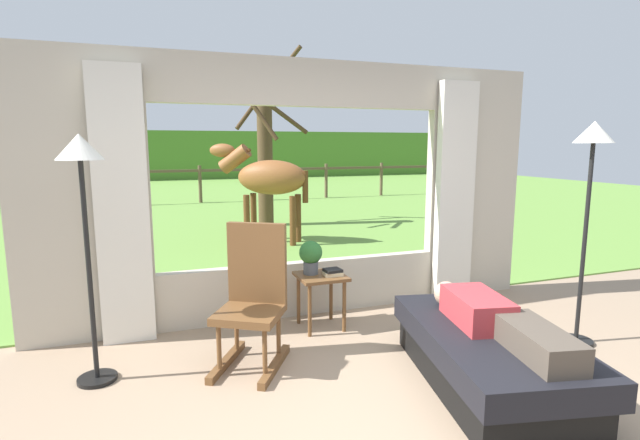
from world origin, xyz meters
TOP-DOWN VIEW (x-y plane):
  - ground_plane at (0.00, 0.00)m, footprint 12.00×12.00m
  - back_wall_with_window at (0.00, 2.26)m, footprint 5.20×0.12m
  - curtain_panel_left at (-1.69, 2.12)m, footprint 0.44×0.10m
  - curtain_panel_right at (1.69, 2.12)m, footprint 0.44×0.10m
  - outdoor_pasture_lawn at (0.00, 13.16)m, footprint 36.00×21.68m
  - distant_hill_ridge at (0.00, 23.00)m, footprint 36.00×2.00m
  - recliner_sofa at (0.78, 0.38)m, footprint 1.25×1.85m
  - reclining_person at (0.78, 0.34)m, footprint 0.46×1.43m
  - rocking_chair at (-0.73, 1.33)m, footprint 0.75×0.82m
  - side_table at (0.02, 1.83)m, footprint 0.44×0.44m
  - potted_plant at (-0.06, 1.89)m, footprint 0.22×0.22m
  - book_stack at (0.12, 1.78)m, footprint 0.19×0.16m
  - floor_lamp_left at (-1.90, 1.42)m, footprint 0.32×0.32m
  - floor_lamp_right at (2.02, 0.73)m, footprint 0.32×0.32m
  - horse at (0.50, 5.85)m, footprint 1.69×1.30m
  - pasture_tree at (0.90, 7.63)m, footprint 1.56×1.60m
  - pasture_fence_line at (0.00, 12.23)m, footprint 16.10×0.10m

SIDE VIEW (x-z plane):
  - ground_plane at x=0.00m, z-range 0.00..0.00m
  - outdoor_pasture_lawn at x=0.00m, z-range 0.00..0.02m
  - recliner_sofa at x=0.78m, z-range 0.01..0.43m
  - side_table at x=0.02m, z-range 0.17..0.69m
  - reclining_person at x=0.78m, z-range 0.41..0.63m
  - rocking_chair at x=-0.73m, z-range -0.01..1.11m
  - book_stack at x=0.12m, z-range 0.52..0.58m
  - potted_plant at x=-0.06m, z-range 0.54..0.86m
  - pasture_fence_line at x=0.00m, z-range 0.19..1.29m
  - horse at x=0.50m, z-range 0.29..2.02m
  - curtain_panel_left at x=-1.69m, z-range 0.00..2.40m
  - curtain_panel_right at x=1.69m, z-range 0.00..2.40m
  - distant_hill_ridge at x=0.00m, z-range 0.00..2.40m
  - back_wall_with_window at x=0.00m, z-range -0.03..2.52m
  - floor_lamp_left at x=-1.90m, z-range 0.56..2.37m
  - floor_lamp_right at x=2.02m, z-range 0.59..2.52m
  - pasture_tree at x=0.90m, z-range -0.21..3.55m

